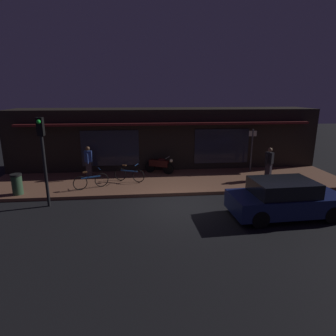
% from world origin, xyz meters
% --- Properties ---
extents(ground_plane, '(60.00, 60.00, 0.00)m').
position_xyz_m(ground_plane, '(0.00, 0.00, 0.00)').
color(ground_plane, black).
extents(sidewalk_slab, '(18.00, 4.00, 0.15)m').
position_xyz_m(sidewalk_slab, '(0.00, 3.00, 0.07)').
color(sidewalk_slab, brown).
rests_on(sidewalk_slab, ground_plane).
extents(storefront_building, '(18.00, 3.30, 3.60)m').
position_xyz_m(storefront_building, '(0.00, 6.39, 1.80)').
color(storefront_building, black).
rests_on(storefront_building, ground_plane).
extents(motorcycle, '(1.58, 0.91, 0.97)m').
position_xyz_m(motorcycle, '(-0.48, 4.32, 0.65)').
color(motorcycle, black).
rests_on(motorcycle, sidewalk_slab).
extents(bicycle_parked, '(1.54, 0.71, 0.91)m').
position_xyz_m(bicycle_parked, '(-3.87, 2.05, 0.51)').
color(bicycle_parked, black).
rests_on(bicycle_parked, sidewalk_slab).
extents(bicycle_extra, '(1.54, 0.71, 0.91)m').
position_xyz_m(bicycle_extra, '(-2.12, 2.97, 0.51)').
color(bicycle_extra, black).
rests_on(bicycle_extra, sidewalk_slab).
extents(person_photographer, '(0.38, 0.61, 1.67)m').
position_xyz_m(person_photographer, '(-4.25, 3.90, 1.03)').
color(person_photographer, '#28232D').
rests_on(person_photographer, sidewalk_slab).
extents(person_bystander, '(0.56, 0.44, 1.67)m').
position_xyz_m(person_bystander, '(5.02, 2.60, 1.03)').
color(person_bystander, '#28232D').
rests_on(person_bystander, sidewalk_slab).
extents(sign_post, '(0.44, 0.09, 2.40)m').
position_xyz_m(sign_post, '(4.78, 4.37, 1.51)').
color(sign_post, '#47474C').
rests_on(sign_post, sidewalk_slab).
extents(trash_bin, '(0.48, 0.48, 0.93)m').
position_xyz_m(trash_bin, '(-6.96, 1.55, 0.62)').
color(trash_bin, '#2D4C33').
rests_on(trash_bin, sidewalk_slab).
extents(traffic_light_pole, '(0.24, 0.33, 3.60)m').
position_xyz_m(traffic_light_pole, '(-5.31, 0.37, 2.48)').
color(traffic_light_pole, black).
rests_on(traffic_light_pole, ground_plane).
extents(parked_car_near, '(4.17, 1.93, 1.42)m').
position_xyz_m(parked_car_near, '(3.74, -1.54, 0.70)').
color(parked_car_near, black).
rests_on(parked_car_near, ground_plane).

